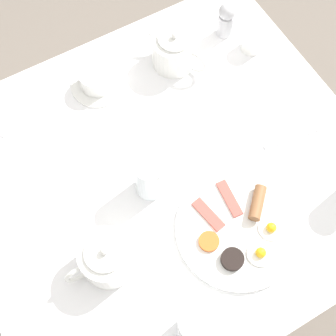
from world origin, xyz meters
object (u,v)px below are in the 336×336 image
breakfast_plate (239,229)px  water_glass_tall (150,177)px  water_glass_short (195,326)px  pepper_grinder (226,19)px  teapot_far (107,258)px  teacup_with_saucer_left (97,80)px  fork_by_plate (295,137)px  teapot_near (175,50)px  creamer_jug (253,41)px  knife_by_plate (25,110)px

breakfast_plate → water_glass_tall: 0.25m
water_glass_short → pepper_grinder: size_ratio=1.34×
teapot_far → teacup_with_saucer_left: bearing=67.6°
breakfast_plate → fork_by_plate: size_ratio=1.69×
teapot_near → creamer_jug: size_ratio=2.31×
teacup_with_saucer_left → water_glass_tall: size_ratio=1.14×
fork_by_plate → knife_by_plate: 0.73m
water_glass_short → fork_by_plate: water_glass_short is taller
teapot_far → water_glass_short: bearing=-66.5°
teapot_far → knife_by_plate: bearing=92.0°
teapot_near → water_glass_short: water_glass_short is taller
breakfast_plate → teapot_near: bearing=77.2°
creamer_jug → knife_by_plate: (-0.66, 0.13, -0.03)m
creamer_jug → fork_by_plate: size_ratio=0.47×
pepper_grinder → water_glass_short: bearing=-127.1°
teapot_near → pepper_grinder: teapot_near is taller
knife_by_plate → teapot_near: bearing=-7.6°
teapot_far → creamer_jug: size_ratio=2.48×
breakfast_plate → knife_by_plate: bearing=119.3°
teapot_far → knife_by_plate: (-0.01, 0.49, -0.05)m
water_glass_tall → knife_by_plate: water_glass_tall is taller
water_glass_tall → pepper_grinder: bearing=37.4°
teapot_near → water_glass_tall: water_glass_tall is taller
teacup_with_saucer_left → creamer_jug: (0.45, -0.10, 0.00)m
teapot_far → creamer_jug: 0.74m
teacup_with_saucer_left → water_glass_tall: bearing=-93.2°
knife_by_plate → teapot_far: bearing=-88.6°
teapot_far → pepper_grinder: bearing=37.1°
water_glass_short → fork_by_plate: size_ratio=0.84×
breakfast_plate → creamer_jug: creamer_jug is taller
teapot_near → pepper_grinder: size_ratio=1.75×
knife_by_plate → fork_by_plate: bearing=-36.1°
teapot_near → water_glass_short: 0.74m
water_glass_tall → fork_by_plate: water_glass_tall is taller
pepper_grinder → water_glass_tall: bearing=-142.6°
teacup_with_saucer_left → teapot_far: bearing=-113.0°
creamer_jug → knife_by_plate: bearing=169.0°
water_glass_tall → creamer_jug: bearing=27.2°
water_glass_tall → teapot_near: bearing=51.3°
teapot_near → teapot_far: 0.61m
teapot_far → water_glass_tall: size_ratio=1.61×
teapot_near → knife_by_plate: bearing=56.8°
teapot_near → teapot_far: bearing=109.8°
breakfast_plate → water_glass_short: (-0.21, -0.14, 0.07)m
water_glass_tall → knife_by_plate: size_ratio=0.74×
teacup_with_saucer_left → water_glass_tall: (-0.02, -0.34, 0.04)m
breakfast_plate → knife_by_plate: size_ratio=1.71×
water_glass_short → fork_by_plate: bearing=30.5°
teapot_near → creamer_jug: teapot_near is taller
creamer_jug → fork_by_plate: creamer_jug is taller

